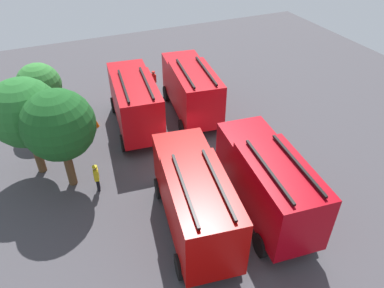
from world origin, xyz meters
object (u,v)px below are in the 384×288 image
Objects in this scene: firefighter_1 at (154,80)px; tree_0 at (59,125)px; tree_2 at (39,85)px; tree_1 at (25,113)px; firefighter_0 at (186,76)px; fire_truck_3 at (135,100)px; fire_truck_2 at (194,197)px; traffic_cone_0 at (95,122)px; firefighter_2 at (97,177)px; fire_truck_0 at (267,180)px; fire_truck_1 at (191,88)px.

firefighter_1 is 11.86m from tree_0.
tree_2 is at bearing 4.93° from tree_0.
tree_1 reaches higher than tree_2.
firefighter_0 is at bearing -60.78° from tree_1.
fire_truck_2 is at bearing -173.59° from fire_truck_3.
traffic_cone_0 is (3.44, -3.73, -3.50)m from tree_1.
tree_1 is 5.21m from tree_2.
firefighter_2 reaches higher than firefighter_0.
firefighter_2 is (4.90, 7.26, -1.24)m from fire_truck_0.
tree_1 is at bearing 48.77° from fire_truck_2.
fire_truck_0 is 10.56m from fire_truck_3.
fire_truck_0 is 15.75m from tree_2.
fire_truck_3 is (9.92, 3.62, 0.00)m from fire_truck_0.
firefighter_0 is 0.97× the size of firefighter_1.
fire_truck_3 is 1.31× the size of tree_0.
fire_truck_2 is at bearing 139.51° from firefighter_2.
fire_truck_0 is 0.99× the size of fire_truck_2.
tree_1 is (2.91, 2.67, 2.96)m from firefighter_2.
fire_truck_3 is 6.86m from tree_1.
fire_truck_2 is 4.54× the size of firefighter_1.
fire_truck_1 is at bearing -13.78° from fire_truck_2.
fire_truck_3 reaches higher than firefighter_1.
firefighter_1 is at bearing -53.16° from tree_1.
tree_0 is at bearing 60.86° from fire_truck_0.
firefighter_1 is at bearing -2.35° from fire_truck_2.
tree_1 is at bearing 114.81° from fire_truck_3.
fire_truck_3 is (9.59, 0.01, 0.00)m from fire_truck_2.
fire_truck_3 is at bearing 60.78° from firefighter_0.
firefighter_0 is 13.55m from tree_0.
firefighter_1 is at bearing -112.49° from firefighter_2.
fire_truck_3 is 5.60m from firefighter_1.
tree_1 reaches higher than tree_0.
fire_truck_3 is 6.32m from firefighter_2.
tree_2 is (12.86, 9.05, 0.79)m from fire_truck_0.
tree_2 is (5.05, -0.87, -0.93)m from tree_1.
tree_1 is (-2.11, 6.30, 1.72)m from fire_truck_3.
firefighter_0 is 0.98× the size of firefighter_2.
fire_truck_0 is 1.00× the size of fire_truck_1.
fire_truck_2 is 14.61m from firefighter_1.
tree_0 is (-4.06, 8.86, 1.66)m from fire_truck_1.
firefighter_1 is (4.70, -2.78, -1.24)m from fire_truck_3.
fire_truck_3 is at bearing -114.98° from firefighter_2.
tree_0 is at bearing 49.13° from fire_truck_2.
fire_truck_3 is 4.53× the size of firefighter_2.
tree_2 is at bearing -66.34° from firefighter_2.
firefighter_2 is at bearing -137.48° from tree_1.
tree_0 is at bearing 60.60° from firefighter_0.
firefighter_2 is (-9.71, 6.42, -0.01)m from firefighter_1.
fire_truck_0 is 4.50× the size of firefighter_1.
fire_truck_0 is at bearing -151.16° from traffic_cone_0.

